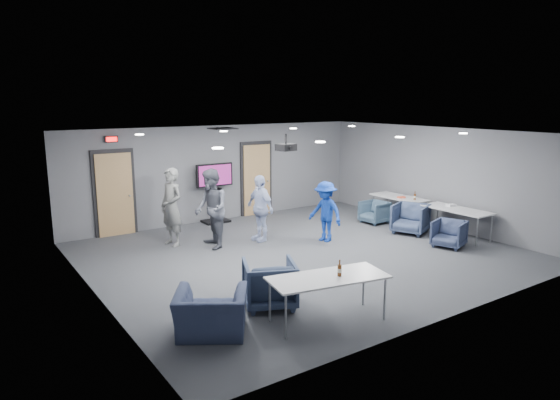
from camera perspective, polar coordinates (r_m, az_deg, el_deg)
floor at (r=11.32m, az=2.66°, el=-6.13°), size 9.00×9.00×0.00m
ceiling at (r=10.82m, az=2.79°, el=7.63°), size 9.00×9.00×0.00m
wall_back at (r=14.35m, az=-6.91°, el=3.08°), size 9.00×0.02×2.70m
wall_front at (r=8.23m, az=19.69°, el=-3.78°), size 9.00×0.02×2.70m
wall_left at (r=9.09m, az=-20.63°, el=-2.45°), size 0.02×8.00×2.70m
wall_right at (r=14.12m, az=17.51°, el=2.49°), size 0.02×8.00×2.70m
door_left at (r=13.27m, az=-18.37°, el=0.66°), size 1.06×0.17×2.24m
door_right at (r=14.93m, az=-2.71°, el=2.38°), size 1.06×0.17×2.24m
exit_sign at (r=13.07m, az=-18.72°, el=6.60°), size 0.32×0.08×0.16m
hvac_diffuser at (r=12.92m, az=-6.57°, el=8.12°), size 0.60×0.60×0.03m
downlights at (r=10.82m, az=2.79°, el=7.55°), size 6.18×3.78×0.02m
person_a at (r=12.02m, az=-12.29°, el=-0.79°), size 0.59×0.76×1.85m
person_b at (r=11.62m, az=-7.88°, el=-1.02°), size 0.86×1.02×1.86m
person_c at (r=12.17m, az=-2.31°, el=-0.92°), size 0.47×0.98×1.63m
person_d at (r=12.16m, az=5.20°, el=-1.33°), size 0.72×1.04×1.48m
chair_right_a at (r=14.22m, az=10.73°, el=-1.37°), size 0.72×0.70×0.62m
chair_right_b at (r=13.34m, az=14.67°, el=-2.07°), size 1.11×1.10×0.77m
chair_right_c at (r=12.38m, az=18.75°, el=-3.67°), size 0.88×0.87×0.64m
chair_front_a at (r=8.45m, az=-1.21°, el=-9.51°), size 1.12×1.13×0.79m
chair_front_b at (r=7.57m, az=-7.88°, el=-12.70°), size 1.35×1.31×0.67m
table_right_a at (r=14.40m, az=13.48°, el=0.17°), size 0.70×1.68×0.73m
table_right_b at (r=13.22m, az=19.55°, el=-1.16°), size 0.73×1.75×0.73m
table_front_left at (r=7.84m, az=5.51°, el=-9.00°), size 1.97×1.12×0.73m
bottle_front at (r=7.84m, az=6.82°, el=-7.95°), size 0.07×0.07×0.26m
bottle_right at (r=14.03m, az=15.15°, el=0.36°), size 0.06×0.06×0.24m
snack_box at (r=14.22m, az=13.70°, el=0.31°), size 0.22×0.17×0.04m
wrapper at (r=13.49m, az=18.98°, el=-0.56°), size 0.25×0.20×0.05m
tv_stand at (r=14.06m, az=-7.44°, el=1.23°), size 1.09×0.52×1.67m
projector at (r=10.81m, az=0.69°, el=6.06°), size 0.41×0.38×0.36m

